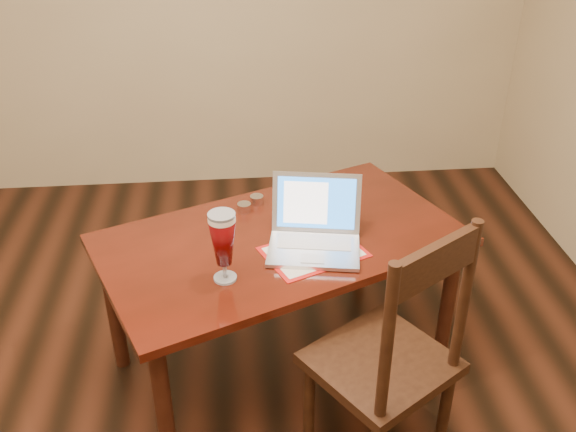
{
  "coord_description": "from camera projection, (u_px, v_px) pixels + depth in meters",
  "views": [
    {
      "loc": [
        0.32,
        -1.63,
        2.1
      ],
      "look_at": [
        0.52,
        0.49,
        0.85
      ],
      "focal_mm": 40.0,
      "sensor_mm": 36.0,
      "label": 1
    }
  ],
  "objects": [
    {
      "name": "room_shell",
      "position": [
        92.0,
        4.0,
        1.54
      ],
      "size": [
        4.51,
        5.01,
        2.71
      ],
      "color": "tan",
      "rests_on": "ground"
    },
    {
      "name": "dining_table",
      "position": [
        281.0,
        252.0,
        2.68
      ],
      "size": [
        1.67,
        1.33,
        0.97
      ],
      "rotation": [
        0.0,
        0.0,
        0.4
      ],
      "color": "#471209",
      "rests_on": "ground"
    },
    {
      "name": "dining_chair",
      "position": [
        389.0,
        361.0,
        2.27
      ],
      "size": [
        0.62,
        0.62,
        1.08
      ],
      "rotation": [
        0.0,
        0.0,
        0.58
      ],
      "color": "#331B0E",
      "rests_on": "ground"
    }
  ]
}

